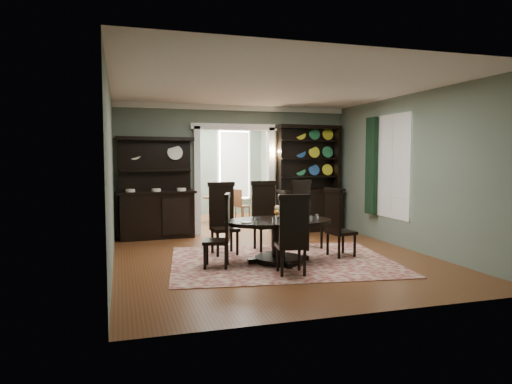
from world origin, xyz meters
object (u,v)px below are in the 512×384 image
dining_table (279,233)px  sideboard (156,203)px  parlor_table (217,205)px  welsh_dresser (309,193)px

dining_table → sideboard: bearing=123.7°
dining_table → parlor_table: bearing=93.2°
sideboard → parlor_table: size_ratio=2.88×
sideboard → parlor_table: sideboard is taller
dining_table → welsh_dresser: size_ratio=0.74×
dining_table → sideboard: size_ratio=0.85×
welsh_dresser → parlor_table: (-1.88, 1.97, -0.46)m
dining_table → sideboard: (-1.80, 3.03, 0.27)m
welsh_dresser → parlor_table: 2.76m
welsh_dresser → sideboard: bearing=174.6°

